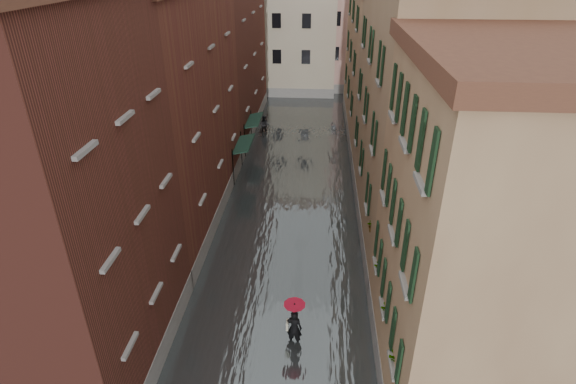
% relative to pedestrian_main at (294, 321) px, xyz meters
% --- Properties ---
extents(ground, '(120.00, 120.00, 0.00)m').
position_rel_pedestrian_main_xyz_m(ground, '(-0.85, 0.77, -1.19)').
color(ground, '#4E4F51').
rests_on(ground, ground).
extents(floodwater, '(10.00, 60.00, 0.20)m').
position_rel_pedestrian_main_xyz_m(floodwater, '(-0.85, 13.77, -1.09)').
color(floodwater, '#484E50').
rests_on(floodwater, ground).
extents(building_left_near, '(6.00, 8.00, 13.00)m').
position_rel_pedestrian_main_xyz_m(building_left_near, '(-7.85, -1.23, 5.31)').
color(building_left_near, maroon).
rests_on(building_left_near, ground).
extents(building_left_mid, '(6.00, 14.00, 12.50)m').
position_rel_pedestrian_main_xyz_m(building_left_mid, '(-7.85, 9.77, 5.06)').
color(building_left_mid, brown).
rests_on(building_left_mid, ground).
extents(building_left_far, '(6.00, 16.00, 14.00)m').
position_rel_pedestrian_main_xyz_m(building_left_far, '(-7.85, 24.77, 5.81)').
color(building_left_far, maroon).
rests_on(building_left_far, ground).
extents(building_right_near, '(6.00, 8.00, 11.50)m').
position_rel_pedestrian_main_xyz_m(building_right_near, '(6.15, -1.23, 4.56)').
color(building_right_near, '#98714E').
rests_on(building_right_near, ground).
extents(building_right_mid, '(6.00, 14.00, 13.00)m').
position_rel_pedestrian_main_xyz_m(building_right_mid, '(6.15, 9.77, 5.31)').
color(building_right_mid, '#A28162').
rests_on(building_right_mid, ground).
extents(building_right_far, '(6.00, 16.00, 11.50)m').
position_rel_pedestrian_main_xyz_m(building_right_far, '(6.15, 24.77, 4.56)').
color(building_right_far, '#98714E').
rests_on(building_right_far, ground).
extents(building_end_cream, '(12.00, 9.00, 13.00)m').
position_rel_pedestrian_main_xyz_m(building_end_cream, '(-3.85, 38.77, 5.31)').
color(building_end_cream, beige).
rests_on(building_end_cream, ground).
extents(building_end_pink, '(10.00, 9.00, 12.00)m').
position_rel_pedestrian_main_xyz_m(building_end_pink, '(5.15, 40.77, 4.81)').
color(building_end_pink, '#D0A092').
rests_on(building_end_pink, ground).
extents(awning_near, '(1.09, 3.34, 2.80)m').
position_rel_pedestrian_main_xyz_m(awning_near, '(-4.33, 14.93, 1.28)').
color(awning_near, '#163225').
rests_on(awning_near, ground).
extents(awning_far, '(1.09, 3.41, 2.80)m').
position_rel_pedestrian_main_xyz_m(awning_far, '(-4.33, 19.82, 1.28)').
color(awning_far, '#163225').
rests_on(awning_far, ground).
extents(window_planters, '(0.59, 8.27, 0.84)m').
position_rel_pedestrian_main_xyz_m(window_planters, '(3.27, 0.07, 2.32)').
color(window_planters, brown).
rests_on(window_planters, ground).
extents(pedestrian_main, '(0.86, 0.86, 2.06)m').
position_rel_pedestrian_main_xyz_m(pedestrian_main, '(0.00, 0.00, 0.00)').
color(pedestrian_main, black).
rests_on(pedestrian_main, ground).
extents(pedestrian_far, '(0.86, 0.70, 1.66)m').
position_rel_pedestrian_main_xyz_m(pedestrian_far, '(-3.94, 23.52, -0.36)').
color(pedestrian_far, black).
rests_on(pedestrian_far, ground).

